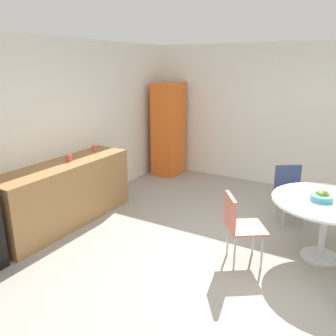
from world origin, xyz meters
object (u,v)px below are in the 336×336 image
round_table (326,210)px  chair_navy (289,187)px  fruit_bowl (322,197)px  chair_coral (238,221)px  locker_cabinet (168,130)px  mug_white (95,148)px  mug_green (69,158)px

round_table → chair_navy: 1.04m
fruit_bowl → chair_coral: bearing=124.2°
locker_cabinet → fruit_bowl: bearing=-122.5°
chair_navy → mug_white: (-0.91, 2.85, 0.43)m
round_table → chair_navy: chair_navy is taller
chair_coral → mug_green: bearing=92.1°
chair_coral → mug_white: bearing=78.3°
mug_white → fruit_bowl: bearing=-89.9°
round_table → fruit_bowl: fruit_bowl is taller
locker_cabinet → mug_white: locker_cabinet is taller
locker_cabinet → mug_white: 2.04m
fruit_bowl → mug_white: (-0.00, 3.36, 0.15)m
round_table → chair_navy: bearing=33.8°
chair_navy → mug_green: mug_green is taller
chair_coral → fruit_bowl: size_ratio=3.29×
round_table → chair_coral: bearing=124.5°
locker_cabinet → round_table: 3.81m
chair_coral → chair_navy: bearing=-10.8°
chair_navy → chair_coral: same height
locker_cabinet → chair_navy: size_ratio=2.26×
fruit_bowl → mug_white: bearing=90.1°
chair_navy → mug_green: bearing=119.0°
mug_white → chair_coral: bearing=-101.7°
locker_cabinet → mug_green: bearing=177.7°
round_table → mug_green: bearing=101.5°
round_table → chair_coral: 1.04m
chair_navy → mug_white: mug_white is taller
mug_green → fruit_bowl: bearing=-79.2°
chair_coral → mug_green: mug_green is taller
fruit_bowl → mug_green: bearing=100.8°
round_table → mug_green: (-0.68, 3.35, 0.32)m
mug_green → round_table: bearing=-78.5°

